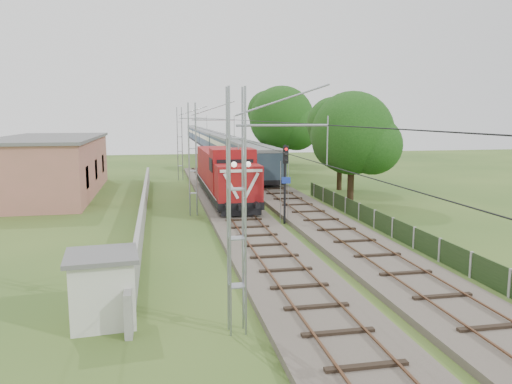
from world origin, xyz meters
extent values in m
plane|color=#31521F|center=(0.00, 0.00, 0.00)|extent=(140.00, 140.00, 0.00)
cube|color=#6B6054|center=(0.00, 7.00, 0.15)|extent=(4.20, 70.00, 0.30)
cube|color=black|center=(0.00, 7.00, 0.35)|extent=(2.40, 70.00, 0.10)
cube|color=brown|center=(-0.85, 7.00, 0.42)|extent=(0.08, 70.00, 0.05)
cube|color=brown|center=(0.85, 7.00, 0.42)|extent=(0.08, 70.00, 0.05)
cube|color=#6B6054|center=(5.00, 20.00, 0.15)|extent=(4.20, 80.00, 0.30)
cube|color=black|center=(5.00, 20.00, 0.35)|extent=(2.40, 80.00, 0.10)
cube|color=brown|center=(4.15, 20.00, 0.42)|extent=(0.08, 80.00, 0.05)
cube|color=brown|center=(5.85, 20.00, 0.42)|extent=(0.08, 80.00, 0.05)
cylinder|color=gray|center=(-1.50, -8.00, 6.80)|extent=(3.00, 0.08, 0.08)
cylinder|color=gray|center=(-1.50, 12.00, 6.80)|extent=(3.00, 0.08, 0.08)
cylinder|color=gray|center=(-1.50, 32.00, 6.80)|extent=(3.00, 0.08, 0.08)
cylinder|color=black|center=(0.00, 12.00, 5.50)|extent=(0.03, 70.00, 0.03)
cylinder|color=black|center=(0.00, 12.00, 6.80)|extent=(0.03, 70.00, 0.03)
cube|color=#9E9E99|center=(-6.50, 12.00, 0.75)|extent=(0.25, 40.00, 1.50)
cube|color=#B96E63|center=(-15.00, 24.00, 2.50)|extent=(8.00, 20.00, 5.00)
cube|color=#606060|center=(-15.00, 24.00, 5.10)|extent=(8.40, 20.40, 0.25)
cube|color=black|center=(-11.05, 18.00, 2.20)|extent=(0.10, 1.60, 1.80)
cube|color=black|center=(-11.05, 24.00, 2.20)|extent=(0.10, 1.60, 1.80)
cube|color=black|center=(-11.05, 30.00, 2.20)|extent=(0.10, 1.60, 1.80)
cube|color=black|center=(8.00, 3.00, 0.60)|extent=(0.05, 32.00, 1.15)
cube|color=#9E9E99|center=(8.00, 18.00, 0.60)|extent=(0.12, 0.12, 1.20)
cube|color=black|center=(0.00, 18.03, 1.03)|extent=(3.18, 18.01, 0.53)
cube|color=black|center=(0.00, 12.20, 0.71)|extent=(2.33, 3.81, 0.53)
cube|color=black|center=(0.00, 23.86, 0.71)|extent=(2.33, 3.81, 0.53)
cube|color=black|center=(0.00, 9.13, 0.61)|extent=(2.75, 0.26, 0.37)
cube|color=maroon|center=(0.00, 10.35, 2.52)|extent=(3.07, 2.65, 2.44)
sphere|color=white|center=(-0.48, 9.08, 3.89)|extent=(0.38, 0.38, 0.38)
sphere|color=white|center=(0.48, 9.08, 3.89)|extent=(0.38, 0.38, 0.38)
cube|color=silver|center=(-0.69, 9.01, 2.46)|extent=(1.06, 0.06, 1.77)
cube|color=silver|center=(0.69, 9.01, 2.46)|extent=(1.06, 0.06, 1.77)
cube|color=silver|center=(0.00, 9.01, 3.47)|extent=(2.86, 0.06, 0.19)
cube|color=maroon|center=(0.00, 12.95, 2.99)|extent=(3.18, 2.54, 3.39)
cube|color=black|center=(0.00, 11.65, 3.52)|extent=(2.65, 0.06, 0.95)
cube|color=maroon|center=(0.00, 20.63, 2.67)|extent=(2.97, 12.82, 2.75)
cylinder|color=black|center=(0.00, 17.40, 4.21)|extent=(0.47, 0.47, 0.42)
cylinder|color=gray|center=(-0.32, 12.10, 4.85)|extent=(0.13, 0.13, 0.37)
cylinder|color=gray|center=(0.32, 12.10, 4.85)|extent=(0.13, 0.13, 0.37)
cube|color=black|center=(5.00, 31.89, 0.87)|extent=(2.72, 20.63, 0.47)
cube|color=#324253|center=(5.00, 31.89, 2.37)|extent=(2.81, 20.63, 2.53)
cube|color=beige|center=(5.00, 31.89, 2.84)|extent=(2.85, 19.80, 0.70)
cube|color=slate|center=(5.00, 31.89, 3.78)|extent=(2.86, 20.63, 0.33)
cube|color=black|center=(5.00, 53.46, 0.87)|extent=(2.72, 20.63, 0.47)
cube|color=#324253|center=(5.00, 53.46, 2.37)|extent=(2.81, 20.63, 2.53)
cube|color=beige|center=(5.00, 53.46, 2.84)|extent=(2.85, 19.80, 0.70)
cube|color=slate|center=(5.00, 53.46, 3.78)|extent=(2.86, 20.63, 0.33)
cube|color=black|center=(5.00, 75.02, 0.87)|extent=(2.72, 20.63, 0.47)
cube|color=#324253|center=(5.00, 75.02, 2.37)|extent=(2.81, 20.63, 2.53)
cube|color=beige|center=(5.00, 75.02, 2.84)|extent=(2.85, 19.80, 0.70)
cube|color=slate|center=(5.00, 75.02, 3.78)|extent=(2.86, 20.63, 0.33)
cube|color=black|center=(5.00, 96.59, 0.87)|extent=(2.72, 20.63, 0.47)
cube|color=#324253|center=(5.00, 96.59, 2.37)|extent=(2.81, 20.63, 2.53)
cube|color=beige|center=(5.00, 96.59, 2.84)|extent=(2.85, 19.80, 0.70)
cube|color=slate|center=(5.00, 96.59, 3.78)|extent=(2.86, 20.63, 0.33)
cube|color=black|center=(5.00, 118.16, 0.87)|extent=(2.72, 20.63, 0.47)
cube|color=#324253|center=(5.00, 118.16, 2.37)|extent=(2.81, 20.63, 2.53)
cube|color=beige|center=(5.00, 118.16, 2.84)|extent=(2.85, 19.80, 0.70)
cube|color=slate|center=(5.00, 118.16, 3.78)|extent=(2.86, 20.63, 0.33)
cylinder|color=black|center=(2.71, 7.95, 2.61)|extent=(0.15, 0.15, 5.22)
cube|color=black|center=(2.71, 7.79, 4.59)|extent=(0.40, 0.30, 1.15)
sphere|color=red|center=(2.71, 7.66, 4.95)|extent=(0.19, 0.19, 0.19)
sphere|color=black|center=(2.71, 7.66, 4.59)|extent=(0.19, 0.19, 0.19)
sphere|color=black|center=(2.71, 7.66, 4.22)|extent=(0.19, 0.19, 0.19)
cube|color=#1B33A3|center=(2.77, 7.82, 2.92)|extent=(0.57, 0.17, 0.42)
cube|color=silver|center=(-7.40, -6.35, 1.15)|extent=(2.26, 2.26, 2.29)
cube|color=#606060|center=(-7.40, -6.35, 2.40)|extent=(2.60, 2.60, 0.16)
cylinder|color=#392817|center=(9.82, 14.21, 2.03)|extent=(0.53, 0.53, 4.06)
sphere|color=#163D10|center=(9.82, 14.21, 5.72)|extent=(6.64, 6.64, 6.64)
sphere|color=#163D10|center=(11.15, 13.21, 4.80)|extent=(4.65, 4.65, 4.65)
sphere|color=#163D10|center=(8.66, 15.37, 6.46)|extent=(4.32, 4.32, 4.32)
cylinder|color=#392817|center=(11.67, 21.67, 1.64)|extent=(0.48, 0.48, 3.28)
sphere|color=#163D10|center=(11.67, 21.67, 4.63)|extent=(5.37, 5.37, 5.37)
sphere|color=#163D10|center=(12.75, 20.87, 3.88)|extent=(3.76, 3.76, 3.76)
sphere|color=#163D10|center=(10.73, 22.61, 5.22)|extent=(3.49, 3.49, 3.49)
cylinder|color=#392817|center=(9.48, 35.95, 2.40)|extent=(0.64, 0.64, 4.79)
sphere|color=#163D10|center=(9.48, 35.95, 6.76)|extent=(7.85, 7.85, 7.85)
sphere|color=#163D10|center=(11.05, 34.78, 5.67)|extent=(5.49, 5.49, 5.49)
sphere|color=#163D10|center=(8.10, 37.33, 7.63)|extent=(5.10, 5.10, 5.10)
cylinder|color=#392817|center=(12.36, 47.99, 2.28)|extent=(0.55, 0.55, 4.57)
sphere|color=#163D10|center=(12.36, 47.99, 6.43)|extent=(7.47, 7.47, 7.47)
sphere|color=#163D10|center=(13.85, 46.87, 5.40)|extent=(5.23, 5.23, 5.23)
sphere|color=#163D10|center=(11.05, 49.30, 7.26)|extent=(4.86, 4.86, 4.86)
camera|label=1|loc=(-5.42, -23.47, 7.11)|focal=35.00mm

